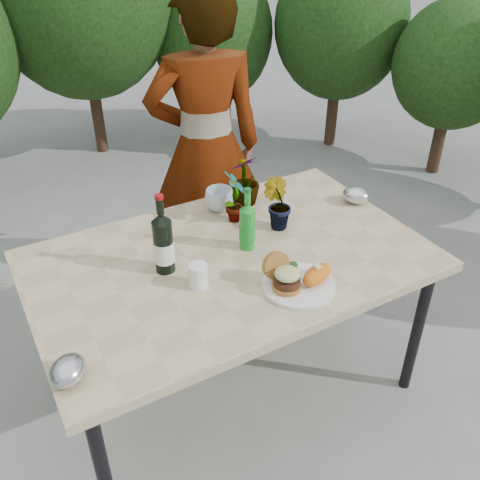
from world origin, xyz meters
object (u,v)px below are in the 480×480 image
patio_table (230,268)px  wine_bottle (163,244)px  dinner_plate (298,285)px  person (206,149)px

patio_table → wine_bottle: size_ratio=4.78×
patio_table → dinner_plate: dinner_plate is taller
dinner_plate → person: 1.13m
wine_bottle → person: size_ratio=0.20×
person → wine_bottle: bearing=69.2°
patio_table → wine_bottle: (-0.26, 0.05, 0.18)m
dinner_plate → wine_bottle: size_ratio=0.84×
dinner_plate → person: size_ratio=0.16×
dinner_plate → wine_bottle: (-0.39, 0.35, 0.12)m
patio_table → dinner_plate: (0.13, -0.30, 0.06)m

